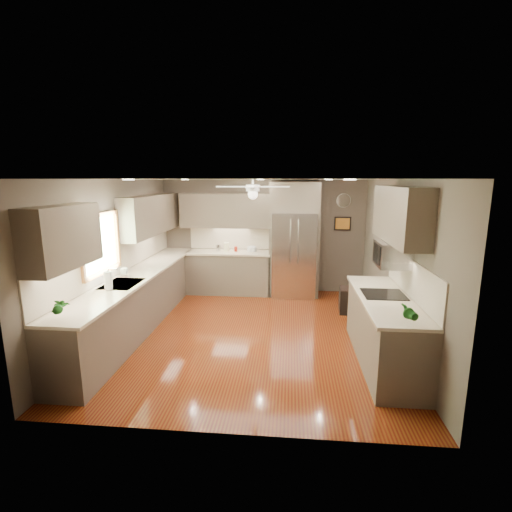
% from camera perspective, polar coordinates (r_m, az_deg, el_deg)
% --- Properties ---
extents(floor, '(5.00, 5.00, 0.00)m').
position_cam_1_polar(floor, '(6.28, -0.74, -11.73)').
color(floor, '#4E130A').
rests_on(floor, ground).
extents(ceiling, '(5.00, 5.00, 0.00)m').
position_cam_1_polar(ceiling, '(5.76, -0.80, 11.74)').
color(ceiling, white).
rests_on(ceiling, ground).
extents(wall_back, '(4.50, 0.00, 4.50)m').
position_cam_1_polar(wall_back, '(8.34, 1.05, 3.11)').
color(wall_back, brown).
rests_on(wall_back, ground).
extents(wall_front, '(4.50, 0.00, 4.50)m').
position_cam_1_polar(wall_front, '(3.51, -5.13, -9.11)').
color(wall_front, brown).
rests_on(wall_front, ground).
extents(wall_left, '(0.00, 5.00, 5.00)m').
position_cam_1_polar(wall_left, '(6.52, -20.83, -0.09)').
color(wall_left, brown).
rests_on(wall_left, ground).
extents(wall_right, '(0.00, 5.00, 5.00)m').
position_cam_1_polar(wall_right, '(6.09, 20.80, -0.89)').
color(wall_right, brown).
rests_on(wall_right, ground).
extents(canister_b, '(0.12, 0.12, 0.15)m').
position_cam_1_polar(canister_b, '(8.23, -5.81, 1.24)').
color(canister_b, silver).
rests_on(canister_b, back_run).
extents(canister_c, '(0.14, 0.14, 0.20)m').
position_cam_1_polar(canister_c, '(8.19, -4.56, 1.35)').
color(canister_c, beige).
rests_on(canister_c, back_run).
extents(canister_d, '(0.08, 0.08, 0.11)m').
position_cam_1_polar(canister_d, '(8.15, -3.12, 1.10)').
color(canister_d, maroon).
rests_on(canister_d, back_run).
extents(soap_bottle, '(0.11, 0.11, 0.20)m').
position_cam_1_polar(soap_bottle, '(6.41, -19.53, -2.11)').
color(soap_bottle, white).
rests_on(soap_bottle, left_run).
extents(potted_plant_left, '(0.21, 0.17, 0.33)m').
position_cam_1_polar(potted_plant_left, '(4.71, -28.20, -6.90)').
color(potted_plant_left, '#195819').
rests_on(potted_plant_left, left_run).
extents(potted_plant_right, '(0.19, 0.17, 0.29)m').
position_cam_1_polar(potted_plant_right, '(4.38, 22.37, -8.00)').
color(potted_plant_right, '#195819').
rests_on(potted_plant_right, right_run).
extents(bowl, '(0.27, 0.27, 0.05)m').
position_cam_1_polar(bowl, '(8.12, -0.65, 0.84)').
color(bowl, beige).
rests_on(bowl, back_run).
extents(left_run, '(0.65, 4.70, 1.45)m').
position_cam_1_polar(left_run, '(6.72, -17.52, -6.28)').
color(left_run, brown).
rests_on(left_run, ground).
extents(back_run, '(1.85, 0.65, 1.45)m').
position_cam_1_polar(back_run, '(8.29, -4.13, -2.37)').
color(back_run, brown).
rests_on(back_run, ground).
extents(uppers, '(4.50, 4.70, 0.95)m').
position_cam_1_polar(uppers, '(6.61, -6.57, 6.20)').
color(uppers, brown).
rests_on(uppers, wall_left).
extents(window, '(0.05, 1.12, 0.92)m').
position_cam_1_polar(window, '(6.02, -22.84, 1.74)').
color(window, '#BFF2B2').
rests_on(window, wall_left).
extents(sink, '(0.50, 0.70, 0.32)m').
position_cam_1_polar(sink, '(6.03, -19.93, -4.31)').
color(sink, silver).
rests_on(sink, left_run).
extents(refrigerator, '(1.06, 0.75, 2.45)m').
position_cam_1_polar(refrigerator, '(7.99, 5.88, 2.22)').
color(refrigerator, silver).
rests_on(refrigerator, ground).
extents(right_run, '(0.70, 2.20, 1.45)m').
position_cam_1_polar(right_run, '(5.48, 19.15, -10.50)').
color(right_run, brown).
rests_on(right_run, ground).
extents(microwave, '(0.43, 0.55, 0.34)m').
position_cam_1_polar(microwave, '(5.46, 20.21, 0.25)').
color(microwave, silver).
rests_on(microwave, wall_right).
extents(ceiling_fan, '(1.18, 1.18, 0.32)m').
position_cam_1_polar(ceiling_fan, '(6.06, -0.49, 10.15)').
color(ceiling_fan, white).
rests_on(ceiling_fan, ceiling).
extents(recessed_lights, '(2.84, 3.14, 0.01)m').
position_cam_1_polar(recessed_lights, '(6.16, -0.78, 11.68)').
color(recessed_lights, white).
rests_on(recessed_lights, ceiling).
extents(wall_clock, '(0.30, 0.03, 0.30)m').
position_cam_1_polar(wall_clock, '(8.30, 13.33, 8.31)').
color(wall_clock, white).
rests_on(wall_clock, wall_back).
extents(framed_print, '(0.36, 0.03, 0.30)m').
position_cam_1_polar(framed_print, '(8.34, 13.17, 4.88)').
color(framed_print, black).
rests_on(framed_print, wall_back).
extents(stool, '(0.45, 0.45, 0.49)m').
position_cam_1_polar(stool, '(7.33, 14.38, -6.61)').
color(stool, black).
rests_on(stool, ground).
extents(paper_towel, '(0.11, 0.11, 0.28)m').
position_cam_1_polar(paper_towel, '(5.70, -21.79, -3.52)').
color(paper_towel, white).
rests_on(paper_towel, left_run).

